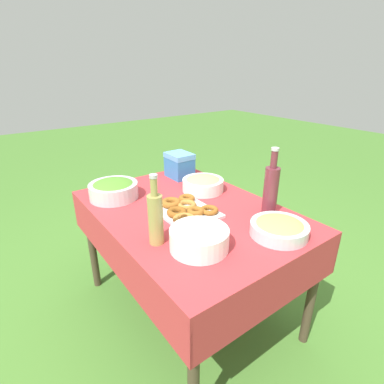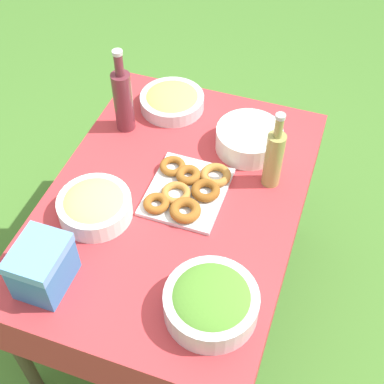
{
  "view_description": "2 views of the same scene",
  "coord_description": "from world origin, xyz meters",
  "px_view_note": "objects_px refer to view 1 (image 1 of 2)",
  "views": [
    {
      "loc": [
        -1.25,
        0.89,
        1.5
      ],
      "look_at": [
        -0.04,
        0.0,
        0.86
      ],
      "focal_mm": 28.0,
      "sensor_mm": 36.0,
      "label": 1
    },
    {
      "loc": [
        1.21,
        0.49,
        2.26
      ],
      "look_at": [
        0.01,
        0.08,
        0.81
      ],
      "focal_mm": 50.0,
      "sensor_mm": 36.0,
      "label": 2
    }
  ],
  "objects_px": {
    "salad_bowl": "(114,189)",
    "fruit_bowl": "(279,228)",
    "olive_oil_bottle": "(156,217)",
    "wine_bottle": "(271,189)",
    "plate_stack": "(199,239)",
    "donut_platter": "(186,210)",
    "pasta_bowl": "(203,184)",
    "cooler_box": "(179,165)"
  },
  "relations": [
    {
      "from": "salad_bowl",
      "to": "olive_oil_bottle",
      "type": "height_order",
      "value": "olive_oil_bottle"
    },
    {
      "from": "pasta_bowl",
      "to": "plate_stack",
      "type": "height_order",
      "value": "pasta_bowl"
    },
    {
      "from": "salad_bowl",
      "to": "olive_oil_bottle",
      "type": "distance_m",
      "value": 0.61
    },
    {
      "from": "donut_platter",
      "to": "plate_stack",
      "type": "xyz_separation_m",
      "value": [
        -0.31,
        0.15,
        0.03
      ]
    },
    {
      "from": "pasta_bowl",
      "to": "fruit_bowl",
      "type": "height_order",
      "value": "pasta_bowl"
    },
    {
      "from": "plate_stack",
      "to": "wine_bottle",
      "type": "bearing_deg",
      "value": -84.94
    },
    {
      "from": "salad_bowl",
      "to": "olive_oil_bottle",
      "type": "xyz_separation_m",
      "value": [
        -0.6,
        0.04,
        0.07
      ]
    },
    {
      "from": "plate_stack",
      "to": "olive_oil_bottle",
      "type": "height_order",
      "value": "olive_oil_bottle"
    },
    {
      "from": "donut_platter",
      "to": "fruit_bowl",
      "type": "relative_size",
      "value": 1.32
    },
    {
      "from": "pasta_bowl",
      "to": "plate_stack",
      "type": "bearing_deg",
      "value": 140.42
    },
    {
      "from": "wine_bottle",
      "to": "fruit_bowl",
      "type": "distance_m",
      "value": 0.25
    },
    {
      "from": "olive_oil_bottle",
      "to": "wine_bottle",
      "type": "bearing_deg",
      "value": -99.42
    },
    {
      "from": "plate_stack",
      "to": "olive_oil_bottle",
      "type": "relative_size",
      "value": 0.79
    },
    {
      "from": "olive_oil_bottle",
      "to": "fruit_bowl",
      "type": "distance_m",
      "value": 0.59
    },
    {
      "from": "donut_platter",
      "to": "olive_oil_bottle",
      "type": "xyz_separation_m",
      "value": [
        -0.16,
        0.28,
        0.11
      ]
    },
    {
      "from": "donut_platter",
      "to": "plate_stack",
      "type": "relative_size",
      "value": 1.38
    },
    {
      "from": "donut_platter",
      "to": "pasta_bowl",
      "type": "bearing_deg",
      "value": -53.95
    },
    {
      "from": "olive_oil_bottle",
      "to": "cooler_box",
      "type": "xyz_separation_m",
      "value": [
        0.68,
        -0.58,
        -0.04
      ]
    },
    {
      "from": "pasta_bowl",
      "to": "plate_stack",
      "type": "xyz_separation_m",
      "value": [
        -0.52,
        0.43,
        -0.0
      ]
    },
    {
      "from": "fruit_bowl",
      "to": "wine_bottle",
      "type": "bearing_deg",
      "value": -37.34
    },
    {
      "from": "olive_oil_bottle",
      "to": "cooler_box",
      "type": "distance_m",
      "value": 0.89
    },
    {
      "from": "olive_oil_bottle",
      "to": "wine_bottle",
      "type": "distance_m",
      "value": 0.66
    },
    {
      "from": "olive_oil_bottle",
      "to": "wine_bottle",
      "type": "xyz_separation_m",
      "value": [
        -0.11,
        -0.65,
        0.02
      ]
    },
    {
      "from": "fruit_bowl",
      "to": "pasta_bowl",
      "type": "bearing_deg",
      "value": -4.21
    },
    {
      "from": "salad_bowl",
      "to": "donut_platter",
      "type": "xyz_separation_m",
      "value": [
        -0.44,
        -0.23,
        -0.04
      ]
    },
    {
      "from": "pasta_bowl",
      "to": "wine_bottle",
      "type": "xyz_separation_m",
      "value": [
        -0.47,
        -0.09,
        0.1
      ]
    },
    {
      "from": "plate_stack",
      "to": "olive_oil_bottle",
      "type": "bearing_deg",
      "value": 40.09
    },
    {
      "from": "pasta_bowl",
      "to": "fruit_bowl",
      "type": "bearing_deg",
      "value": 175.79
    },
    {
      "from": "salad_bowl",
      "to": "donut_platter",
      "type": "relative_size",
      "value": 0.81
    },
    {
      "from": "cooler_box",
      "to": "wine_bottle",
      "type": "bearing_deg",
      "value": -175.2
    },
    {
      "from": "fruit_bowl",
      "to": "cooler_box",
      "type": "height_order",
      "value": "cooler_box"
    },
    {
      "from": "plate_stack",
      "to": "fruit_bowl",
      "type": "height_order",
      "value": "plate_stack"
    },
    {
      "from": "salad_bowl",
      "to": "wine_bottle",
      "type": "relative_size",
      "value": 0.79
    },
    {
      "from": "salad_bowl",
      "to": "plate_stack",
      "type": "distance_m",
      "value": 0.76
    },
    {
      "from": "salad_bowl",
      "to": "fruit_bowl",
      "type": "height_order",
      "value": "salad_bowl"
    },
    {
      "from": "wine_bottle",
      "to": "cooler_box",
      "type": "relative_size",
      "value": 1.95
    },
    {
      "from": "plate_stack",
      "to": "olive_oil_bottle",
      "type": "distance_m",
      "value": 0.22
    },
    {
      "from": "salad_bowl",
      "to": "pasta_bowl",
      "type": "relative_size",
      "value": 1.12
    },
    {
      "from": "fruit_bowl",
      "to": "cooler_box",
      "type": "xyz_separation_m",
      "value": [
        0.97,
        -0.07,
        0.05
      ]
    },
    {
      "from": "salad_bowl",
      "to": "olive_oil_bottle",
      "type": "bearing_deg",
      "value": 175.77
    },
    {
      "from": "pasta_bowl",
      "to": "olive_oil_bottle",
      "type": "distance_m",
      "value": 0.67
    },
    {
      "from": "donut_platter",
      "to": "cooler_box",
      "type": "distance_m",
      "value": 0.6
    }
  ]
}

